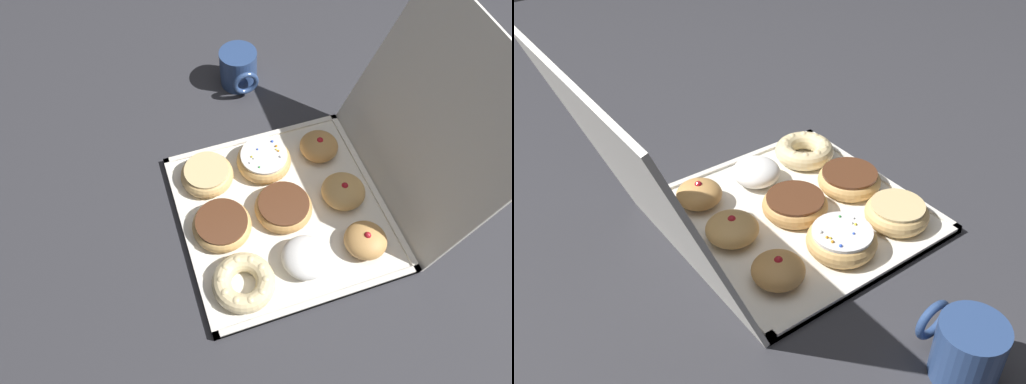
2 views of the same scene
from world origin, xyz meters
The scene contains 13 objects.
ground_plane centered at (0.00, 0.00, 0.00)m, with size 3.00×3.00×0.00m, color #333338.
donut_box centered at (0.00, 0.00, 0.01)m, with size 0.41×0.41×0.01m.
box_lid_open centered at (0.00, 0.28, 0.18)m, with size 0.41×0.39×0.01m, color silver.
glazed_ring_donut_0 centered at (-0.12, -0.13, 0.03)m, with size 0.11×0.11×0.04m.
chocolate_frosted_donut_1 centered at (0.00, -0.13, 0.03)m, with size 0.12×0.12×0.04m.
cruller_donut_2 centered at (0.13, -0.12, 0.03)m, with size 0.12×0.12×0.04m.
sprinkle_donut_3 centered at (-0.12, 0.00, 0.03)m, with size 0.12×0.12×0.04m.
chocolate_frosted_donut_4 centered at (0.00, 0.00, 0.03)m, with size 0.12×0.12×0.03m.
powdered_filled_donut_5 centered at (0.12, 0.00, 0.03)m, with size 0.09×0.09×0.05m.
jelly_filled_donut_6 centered at (-0.12, 0.13, 0.03)m, with size 0.08×0.08×0.05m.
jelly_filled_donut_7 centered at (0.01, 0.13, 0.03)m, with size 0.09×0.09×0.05m.
jelly_filled_donut_8 centered at (0.12, 0.12, 0.03)m, with size 0.08×0.08×0.05m.
coffee_mug centered at (-0.39, 0.03, 0.05)m, with size 0.11×0.09×0.09m.
Camera 2 is at (-0.62, 0.51, 0.64)m, focal length 40.40 mm.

